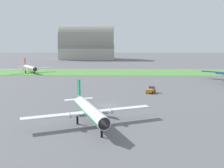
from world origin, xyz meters
name	(u,v)px	position (x,y,z in m)	size (l,w,h in m)	color
ground_plane	(108,105)	(0.00, 0.00, 0.00)	(600.00, 600.00, 0.00)	slate
grass_taxiway_strip	(112,72)	(0.00, 67.19, 0.04)	(360.00, 28.00, 0.08)	#549342
airplane_foreground_turboprop	(90,110)	(-2.88, -13.74, 2.67)	(23.19, 20.10, 7.31)	white
airplane_taxiing_turboprop	(30,68)	(-40.87, 62.91, 2.56)	(19.73, 17.45, 7.01)	silver
pushback_tug_near_gate	(151,90)	(12.48, 15.24, 0.91)	(3.26, 4.02, 1.95)	orange
hangar_distant	(88,45)	(-23.77, 163.05, 12.93)	(47.25, 28.65, 29.97)	#B2AD9E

